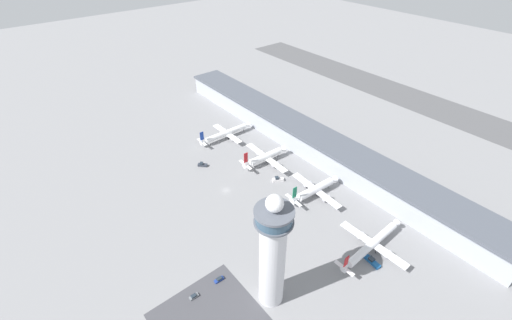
{
  "coord_description": "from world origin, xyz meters",
  "views": [
    {
      "loc": [
        132.33,
        -83.75,
        133.46
      ],
      "look_at": [
        -3.83,
        26.15,
        8.49
      ],
      "focal_mm": 24.0,
      "sensor_mm": 36.0,
      "label": 1
    }
  ],
  "objects_px": {
    "service_truck_catering": "(372,261)",
    "service_truck_fuel": "(202,165)",
    "car_red_hatchback": "(194,296)",
    "airplane_gate_alpha": "(226,133)",
    "airplane_gate_bravo": "(265,157)",
    "car_grey_coupe": "(219,279)",
    "control_tower": "(272,253)",
    "airplane_gate_delta": "(372,244)",
    "airplane_gate_charlie": "(315,190)",
    "service_truck_baggage": "(278,179)"
  },
  "relations": [
    {
      "from": "service_truck_fuel",
      "to": "airplane_gate_bravo",
      "type": "bearing_deg",
      "value": 56.53
    },
    {
      "from": "service_truck_baggage",
      "to": "car_red_hatchback",
      "type": "height_order",
      "value": "service_truck_baggage"
    },
    {
      "from": "airplane_gate_alpha",
      "to": "car_red_hatchback",
      "type": "height_order",
      "value": "airplane_gate_alpha"
    },
    {
      "from": "car_grey_coupe",
      "to": "airplane_gate_alpha",
      "type": "bearing_deg",
      "value": 143.62
    },
    {
      "from": "airplane_gate_alpha",
      "to": "car_red_hatchback",
      "type": "xyz_separation_m",
      "value": [
        98.07,
        -85.25,
        -3.43
      ]
    },
    {
      "from": "airplane_gate_charlie",
      "to": "service_truck_fuel",
      "type": "bearing_deg",
      "value": -151.35
    },
    {
      "from": "control_tower",
      "to": "airplane_gate_alpha",
      "type": "relative_size",
      "value": 1.36
    },
    {
      "from": "airplane_gate_delta",
      "to": "car_grey_coupe",
      "type": "height_order",
      "value": "airplane_gate_delta"
    },
    {
      "from": "airplane_gate_delta",
      "to": "service_truck_fuel",
      "type": "relative_size",
      "value": 7.49
    },
    {
      "from": "service_truck_baggage",
      "to": "airplane_gate_bravo",
      "type": "bearing_deg",
      "value": 162.17
    },
    {
      "from": "car_red_hatchback",
      "to": "service_truck_fuel",
      "type": "bearing_deg",
      "value": 146.15
    },
    {
      "from": "airplane_gate_delta",
      "to": "car_red_hatchback",
      "type": "relative_size",
      "value": 10.9
    },
    {
      "from": "airplane_gate_alpha",
      "to": "service_truck_fuel",
      "type": "height_order",
      "value": "airplane_gate_alpha"
    },
    {
      "from": "airplane_gate_delta",
      "to": "airplane_gate_bravo",
      "type": "bearing_deg",
      "value": 175.46
    },
    {
      "from": "service_truck_catering",
      "to": "car_grey_coupe",
      "type": "relative_size",
      "value": 1.84
    },
    {
      "from": "control_tower",
      "to": "airplane_gate_delta",
      "type": "bearing_deg",
      "value": 77.85
    },
    {
      "from": "service_truck_fuel",
      "to": "airplane_gate_alpha",
      "type": "bearing_deg",
      "value": 120.54
    },
    {
      "from": "car_red_hatchback",
      "to": "airplane_gate_alpha",
      "type": "bearing_deg",
      "value": 139.0
    },
    {
      "from": "airplane_gate_charlie",
      "to": "car_red_hatchback",
      "type": "relative_size",
      "value": 9.06
    },
    {
      "from": "airplane_gate_bravo",
      "to": "car_grey_coupe",
      "type": "relative_size",
      "value": 8.64
    },
    {
      "from": "control_tower",
      "to": "service_truck_fuel",
      "type": "height_order",
      "value": "control_tower"
    },
    {
      "from": "service_truck_catering",
      "to": "car_red_hatchback",
      "type": "bearing_deg",
      "value": -116.44
    },
    {
      "from": "airplane_gate_alpha",
      "to": "service_truck_baggage",
      "type": "relative_size",
      "value": 5.79
    },
    {
      "from": "airplane_gate_alpha",
      "to": "service_truck_baggage",
      "type": "distance_m",
      "value": 61.66
    },
    {
      "from": "service_truck_catering",
      "to": "airplane_gate_bravo",
      "type": "bearing_deg",
      "value": 172.24
    },
    {
      "from": "airplane_gate_charlie",
      "to": "airplane_gate_bravo",
      "type": "bearing_deg",
      "value": -178.0
    },
    {
      "from": "service_truck_catering",
      "to": "service_truck_baggage",
      "type": "xyz_separation_m",
      "value": [
        -73.79,
        6.41,
        0.18
      ]
    },
    {
      "from": "airplane_gate_alpha",
      "to": "airplane_gate_bravo",
      "type": "distance_m",
      "value": 41.87
    },
    {
      "from": "airplane_gate_alpha",
      "to": "airplane_gate_bravo",
      "type": "bearing_deg",
      "value": 3.09
    },
    {
      "from": "service_truck_baggage",
      "to": "car_red_hatchback",
      "type": "relative_size",
      "value": 1.77
    },
    {
      "from": "control_tower",
      "to": "airplane_gate_bravo",
      "type": "bearing_deg",
      "value": 141.24
    },
    {
      "from": "control_tower",
      "to": "car_grey_coupe",
      "type": "height_order",
      "value": "control_tower"
    },
    {
      "from": "airplane_gate_bravo",
      "to": "service_truck_baggage",
      "type": "relative_size",
      "value": 5.44
    },
    {
      "from": "car_grey_coupe",
      "to": "service_truck_catering",
      "type": "bearing_deg",
      "value": 58.78
    },
    {
      "from": "service_truck_fuel",
      "to": "car_red_hatchback",
      "type": "distance_m",
      "value": 95.2
    },
    {
      "from": "control_tower",
      "to": "service_truck_baggage",
      "type": "distance_m",
      "value": 84.08
    },
    {
      "from": "airplane_gate_bravo",
      "to": "service_truck_fuel",
      "type": "height_order",
      "value": "airplane_gate_bravo"
    },
    {
      "from": "control_tower",
      "to": "service_truck_fuel",
      "type": "distance_m",
      "value": 106.78
    },
    {
      "from": "control_tower",
      "to": "airplane_gate_alpha",
      "type": "bearing_deg",
      "value": 153.4
    },
    {
      "from": "control_tower",
      "to": "airplane_gate_alpha",
      "type": "distance_m",
      "value": 134.83
    },
    {
      "from": "service_truck_catering",
      "to": "service_truck_fuel",
      "type": "distance_m",
      "value": 118.26
    },
    {
      "from": "control_tower",
      "to": "car_grey_coupe",
      "type": "distance_m",
      "value": 37.01
    },
    {
      "from": "control_tower",
      "to": "airplane_gate_delta",
      "type": "height_order",
      "value": "control_tower"
    },
    {
      "from": "service_truck_baggage",
      "to": "car_red_hatchback",
      "type": "distance_m",
      "value": 89.06
    },
    {
      "from": "service_truck_catering",
      "to": "airplane_gate_alpha",
      "type": "bearing_deg",
      "value": 175.57
    },
    {
      "from": "airplane_gate_bravo",
      "to": "car_red_hatchback",
      "type": "relative_size",
      "value": 9.64
    },
    {
      "from": "service_truck_fuel",
      "to": "car_grey_coupe",
      "type": "height_order",
      "value": "service_truck_fuel"
    },
    {
      "from": "airplane_gate_alpha",
      "to": "control_tower",
      "type": "bearing_deg",
      "value": -26.6
    },
    {
      "from": "airplane_gate_delta",
      "to": "airplane_gate_charlie",
      "type": "bearing_deg",
      "value": 169.37
    },
    {
      "from": "control_tower",
      "to": "airplane_gate_bravo",
      "type": "height_order",
      "value": "control_tower"
    }
  ]
}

